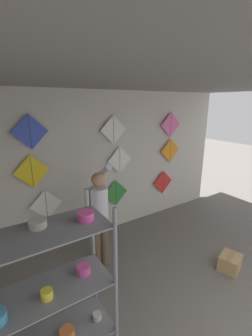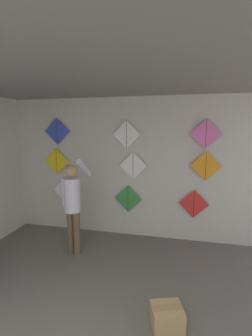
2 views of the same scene
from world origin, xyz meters
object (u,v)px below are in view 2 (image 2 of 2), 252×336
kite_1 (128,200)px  kite_4 (133,166)px  kite_6 (57,131)px  kite_7 (126,135)px  kite_8 (206,134)px  kite_3 (57,161)px  kite_5 (206,166)px  shopkeeper (73,201)px  kite_0 (65,191)px  kite_2 (194,204)px  cardboard_box (167,318)px

kite_1 → kite_4: (0.10, 0.00, 0.71)m
kite_6 → kite_7: kite_6 is taller
kite_7 → kite_8: bearing=0.0°
kite_3 → kite_5: size_ratio=1.00×
shopkeeper → kite_0: size_ratio=2.46×
kite_6 → kite_0: bearing=-0.3°
kite_2 → kite_3: bearing=180.0°
kite_7 → kite_6: bearing=180.0°
kite_8 → kite_5: bearing=0.0°
kite_1 → kite_8: 1.96m
shopkeeper → kite_0: bearing=139.2°
kite_4 → kite_8: (1.33, 0.00, 0.62)m
kite_4 → kite_6: 1.74m
shopkeeper → kite_2: shopkeeper is taller
shopkeeper → cardboard_box: bearing=-21.5°
shopkeeper → kite_3: size_ratio=3.07×
kite_6 → kite_1: bearing=-0.0°
kite_0 → kite_8: bearing=0.0°
kite_3 → kite_5: (3.01, 0.00, -0.00)m
kite_1 → kite_2: kite_1 is taller
kite_7 → cardboard_box: bearing=-66.3°
cardboard_box → kite_6: (-2.38, 2.08, 2.01)m
kite_6 → kite_7: (1.47, 0.00, -0.06)m
shopkeeper → kite_4: 1.34m
kite_6 → shopkeeper: bearing=-50.2°
kite_4 → kite_7: kite_7 is taller
kite_6 → kite_2: bearing=0.0°
kite_6 → kite_8: size_ratio=1.00×
cardboard_box → kite_6: bearing=139.0°
cardboard_box → kite_5: (0.58, 2.08, 1.39)m
shopkeeper → kite_8: size_ratio=3.07×
kite_6 → cardboard_box: bearing=-41.0°
cardboard_box → kite_5: kite_5 is taller
kite_1 → kite_6: kite_6 is taller
kite_4 → kite_6: (-1.61, 0.00, 0.67)m
kite_3 → kite_6: size_ratio=1.00×
cardboard_box → kite_4: size_ratio=0.73×
kite_0 → kite_5: kite_5 is taller
kite_7 → kite_1: bearing=-1.2°
kite_5 → kite_7: size_ratio=1.00×
cardboard_box → kite_1: (-0.88, 2.07, 0.64)m
kite_5 → kite_6: size_ratio=1.00×
kite_7 → kite_8: 1.46m
kite_5 → kite_8: kite_8 is taller
kite_5 → kite_3: bearing=180.0°
cardboard_box → kite_7: (-0.91, 2.08, 1.95)m
kite_4 → kite_8: 1.47m
shopkeeper → kite_6: 1.62m
kite_2 → kite_3: size_ratio=1.00×
kite_3 → kite_2: bearing=0.0°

